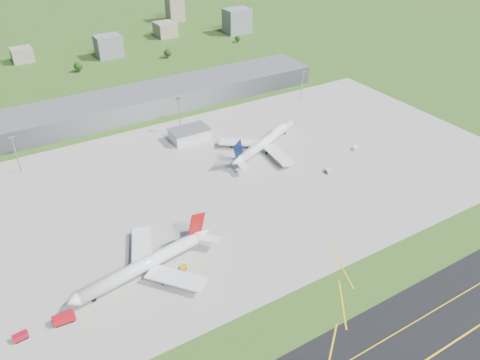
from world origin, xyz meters
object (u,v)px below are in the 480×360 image
van_white_near (328,171)px  van_white_far (355,148)px  fire_truck (64,319)px  tug_yellow (183,268)px  airliner_blue_quad (266,141)px  airliner_red_twin (147,264)px  crash_tender (21,337)px

van_white_near → van_white_far: (35.41, 13.75, -0.14)m
fire_truck → tug_yellow: fire_truck is taller
fire_truck → tug_yellow: size_ratio=2.06×
airliner_blue_quad → fire_truck: size_ratio=7.85×
van_white_far → airliner_blue_quad: bearing=124.4°
airliner_blue_quad → airliner_red_twin: bearing=-172.0°
airliner_red_twin → van_white_far: 170.08m
fire_truck → van_white_near: 173.99m
airliner_blue_quad → van_white_far: size_ratio=15.80×
crash_tender → van_white_near: bearing=4.4°
van_white_far → tug_yellow: bearing=174.4°
airliner_blue_quad → tug_yellow: bearing=-165.8°
tug_yellow → fire_truck: bearing=138.3°
fire_truck → van_white_far: bearing=17.6°
airliner_blue_quad → van_white_far: bearing=-57.3°
airliner_red_twin → crash_tender: (-57.43, -9.50, -3.93)m
fire_truck → van_white_far: size_ratio=2.01×
airliner_red_twin → fire_truck: 41.65m
airliner_red_twin → crash_tender: 58.34m
airliner_red_twin → crash_tender: bearing=-0.1°
fire_truck → van_white_near: bearing=15.9°
tug_yellow → airliner_blue_quad: bearing=-6.1°
airliner_blue_quad → van_white_near: 49.48m
airliner_red_twin → van_white_far: size_ratio=16.32×
fire_truck → van_white_near: size_ratio=1.77×
airliner_blue_quad → fire_truck: 175.36m
fire_truck → crash_tender: size_ratio=1.51×
airliner_red_twin → van_white_far: bearing=-176.2°
van_white_far → van_white_near: bearing=178.7°
airliner_blue_quad → crash_tender: airliner_blue_quad is taller
airliner_blue_quad → tug_yellow: (-99.55, -79.06, -4.55)m
airliner_red_twin → airliner_blue_quad: 135.51m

